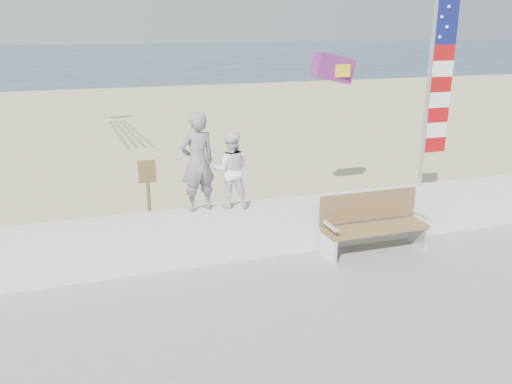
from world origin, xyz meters
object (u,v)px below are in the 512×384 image
adult (197,162)px  flag (435,79)px  bench (373,223)px  child (231,170)px

adult → flag: 4.34m
adult → bench: bearing=159.0°
child → flag: bearing=-165.8°
bench → flag: size_ratio=0.51×
flag → adult: bearing=180.0°
child → flag: flag is taller
child → flag: size_ratio=0.35×
child → bench: bearing=-176.8°
adult → flag: size_ratio=0.44×
adult → child: 0.56m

